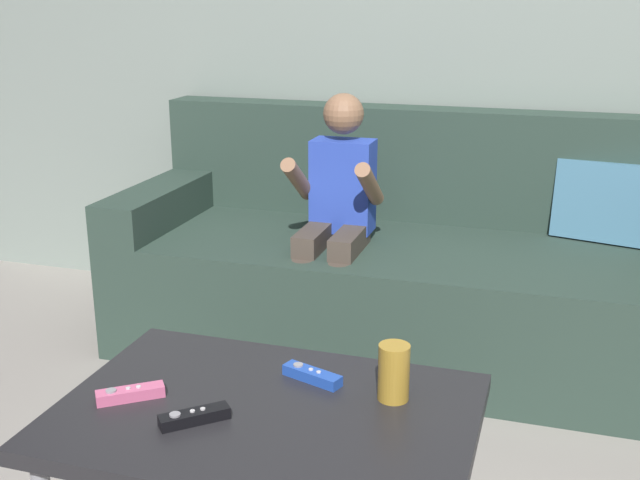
# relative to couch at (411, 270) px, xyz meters

# --- Properties ---
(couch) EXTENTS (2.09, 0.80, 0.86)m
(couch) POSITION_rel_couch_xyz_m (0.00, 0.00, 0.00)
(couch) COLOR #2D4238
(couch) RESTS_ON ground
(person_seated_on_couch) EXTENTS (0.30, 0.37, 0.95)m
(person_seated_on_couch) POSITION_rel_couch_xyz_m (-0.24, -0.18, 0.25)
(person_seated_on_couch) COLOR #4C4238
(person_seated_on_couch) RESTS_ON ground
(coffee_table) EXTENTS (0.85, 0.58, 0.46)m
(coffee_table) POSITION_rel_couch_xyz_m (-0.04, -1.36, 0.12)
(coffee_table) COLOR #232326
(coffee_table) RESTS_ON ground
(game_remote_blue_near_edge) EXTENTS (0.14, 0.08, 0.03)m
(game_remote_blue_near_edge) POSITION_rel_couch_xyz_m (0.01, -1.22, 0.17)
(game_remote_blue_near_edge) COLOR blue
(game_remote_blue_near_edge) RESTS_ON coffee_table
(game_remote_pink_center) EXTENTS (0.13, 0.11, 0.03)m
(game_remote_pink_center) POSITION_rel_couch_xyz_m (-0.32, -1.41, 0.17)
(game_remote_pink_center) COLOR pink
(game_remote_pink_center) RESTS_ON coffee_table
(game_remote_black_far_corner) EXTENTS (0.13, 0.12, 0.03)m
(game_remote_black_far_corner) POSITION_rel_couch_xyz_m (-0.15, -1.46, 0.17)
(game_remote_black_far_corner) COLOR black
(game_remote_black_far_corner) RESTS_ON coffee_table
(soda_can) EXTENTS (0.07, 0.07, 0.12)m
(soda_can) POSITION_rel_couch_xyz_m (0.20, -1.24, 0.22)
(soda_can) COLOR #B78C2D
(soda_can) RESTS_ON coffee_table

